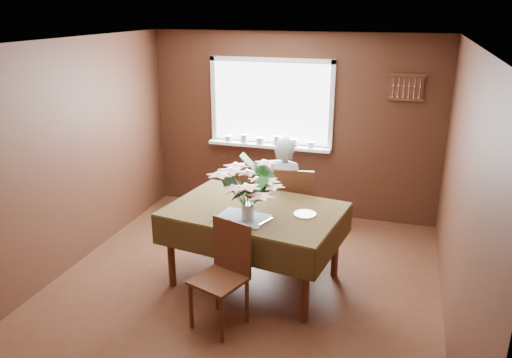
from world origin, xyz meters
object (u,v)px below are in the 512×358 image
(chair_near, at_px, (224,270))
(seated_woman, at_px, (284,195))
(dining_table, at_px, (255,218))
(chair_far, at_px, (294,207))
(flower_bouquet, at_px, (247,185))

(chair_near, distance_m, seated_woman, 1.58)
(dining_table, height_order, chair_near, chair_near)
(dining_table, bearing_deg, chair_near, -84.91)
(chair_far, bearing_deg, flower_bouquet, 70.07)
(chair_near, height_order, seated_woman, seated_woman)
(chair_far, xyz_separation_m, flower_bouquet, (-0.22, -1.09, 0.63))
(dining_table, relative_size, chair_far, 1.80)
(dining_table, distance_m, seated_woman, 0.80)
(chair_far, height_order, seated_woman, seated_woman)
(seated_woman, height_order, flower_bouquet, seated_woman)
(dining_table, relative_size, seated_woman, 1.35)
(chair_far, distance_m, seated_woman, 0.18)
(chair_far, bearing_deg, seated_woman, 1.56)
(dining_table, bearing_deg, chair_far, 82.73)
(seated_woman, bearing_deg, chair_far, -157.79)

